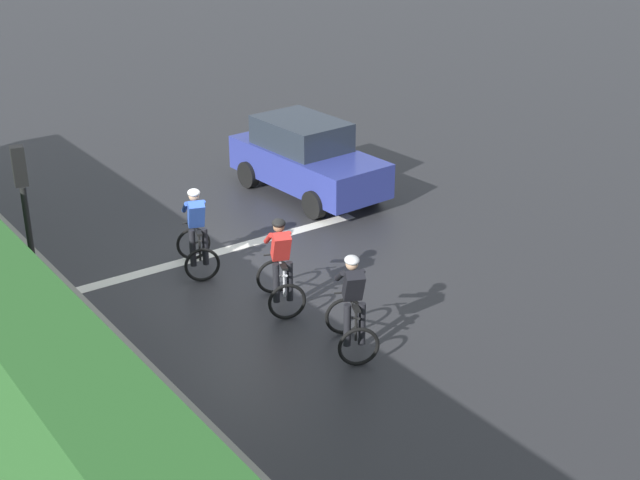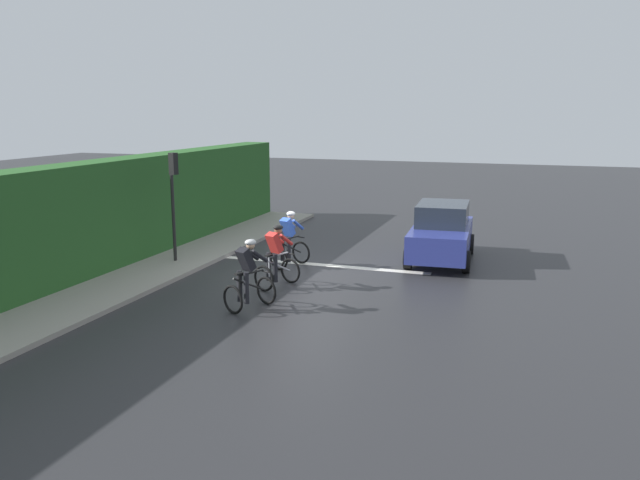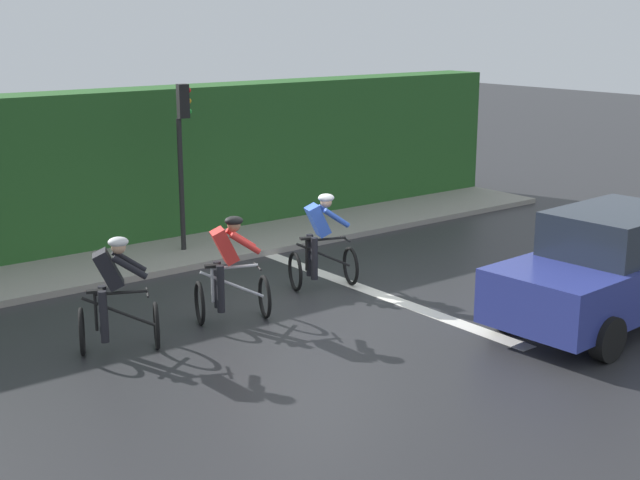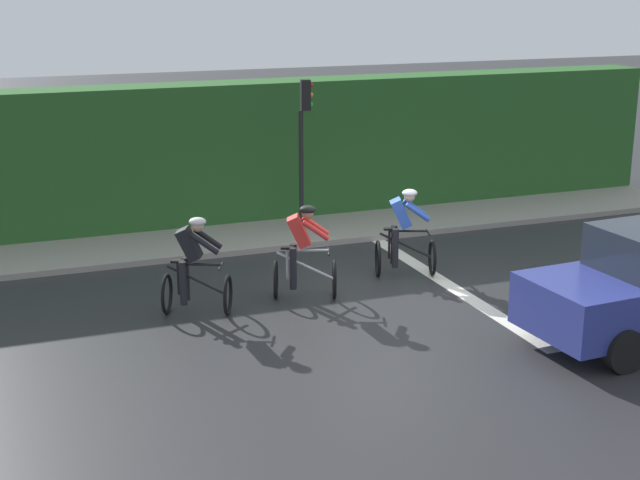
% 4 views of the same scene
% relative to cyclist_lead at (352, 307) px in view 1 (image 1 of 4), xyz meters
% --- Properties ---
extents(ground_plane, '(80.00, 80.00, 0.00)m').
position_rel_cyclist_lead_xyz_m(ground_plane, '(-0.01, -3.49, -0.80)').
color(ground_plane, '#28282B').
extents(sidewalk_kerb, '(2.80, 22.65, 0.12)m').
position_rel_cyclist_lead_xyz_m(sidewalk_kerb, '(4.32, -1.49, -0.74)').
color(sidewalk_kerb, gray).
rests_on(sidewalk_kerb, ground).
extents(stone_wall_low, '(0.44, 22.65, 0.68)m').
position_rel_cyclist_lead_xyz_m(stone_wall_low, '(5.22, -1.49, -0.46)').
color(stone_wall_low, gray).
rests_on(stone_wall_low, ground).
extents(road_marking_stop_line, '(7.00, 0.30, 0.01)m').
position_rel_cyclist_lead_xyz_m(road_marking_stop_line, '(-0.01, -4.65, -0.79)').
color(road_marking_stop_line, silver).
rests_on(road_marking_stop_line, ground).
extents(cyclist_lead, '(1.06, 1.26, 1.66)m').
position_rel_cyclist_lead_xyz_m(cyclist_lead, '(0.00, 0.00, 0.00)').
color(cyclist_lead, black).
rests_on(cyclist_lead, ground).
extents(cyclist_second, '(1.01, 1.25, 1.66)m').
position_rel_cyclist_lead_xyz_m(cyclist_second, '(0.11, -1.94, 0.00)').
color(cyclist_second, black).
rests_on(cyclist_second, ground).
extents(cyclist_mid, '(0.99, 1.24, 1.66)m').
position_rel_cyclist_lead_xyz_m(cyclist_mid, '(0.61, -4.11, 0.00)').
color(cyclist_mid, black).
rests_on(cyclist_mid, ground).
extents(car_navy, '(2.08, 4.20, 1.76)m').
position_rel_cyclist_lead_xyz_m(car_navy, '(-3.51, -6.41, 0.08)').
color(car_navy, navy).
rests_on(car_navy, ground).
extents(traffic_light_near_crossing, '(0.23, 0.31, 3.34)m').
position_rel_cyclist_lead_xyz_m(traffic_light_near_crossing, '(3.97, -3.36, 1.43)').
color(traffic_light_near_crossing, black).
rests_on(traffic_light_near_crossing, ground).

